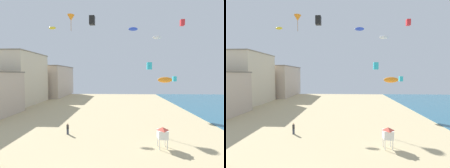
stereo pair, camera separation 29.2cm
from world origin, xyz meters
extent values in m
cube|color=beige|center=(-26.13, 35.46, 7.52)|extent=(10.66, 14.69, 15.04)
cube|color=gray|center=(-26.13, 35.46, 15.19)|extent=(10.88, 14.98, 0.30)
cube|color=#C6B29E|center=(-26.13, 53.80, 6.01)|extent=(16.32, 18.73, 12.02)
cube|color=slate|center=(-26.13, 53.80, 12.17)|extent=(16.64, 19.10, 0.30)
cube|color=#383D4C|center=(-3.61, 12.02, 0.40)|extent=(0.28, 0.18, 0.80)
cylinder|color=#262628|center=(-3.61, 12.02, 1.10)|extent=(0.34, 0.34, 0.60)
sphere|color=tan|center=(-3.61, 12.02, 1.52)|extent=(0.24, 0.24, 0.24)
cylinder|color=white|center=(8.62, 7.80, 0.60)|extent=(0.10, 0.10, 1.20)
cylinder|color=white|center=(9.52, 7.80, 0.60)|extent=(0.10, 0.10, 1.20)
cylinder|color=white|center=(8.62, 8.70, 0.60)|extent=(0.10, 0.10, 1.20)
cylinder|color=white|center=(9.52, 8.70, 0.60)|extent=(0.10, 0.10, 1.20)
cube|color=white|center=(9.07, 8.25, 1.70)|extent=(1.10, 1.10, 1.00)
pyramid|color=#D14C3D|center=(9.07, 8.25, 2.38)|extent=(1.10, 1.10, 0.35)
cube|color=#2DB7CC|center=(13.79, 18.01, 8.03)|extent=(0.58, 0.58, 0.90)
ellipsoid|color=yellow|center=(-10.83, 24.26, 19.10)|extent=(1.56, 0.43, 0.61)
cube|color=#2DB7CC|center=(10.86, 25.98, 10.79)|extent=(1.04, 1.04, 1.63)
cone|color=orange|center=(-7.54, 27.19, 22.31)|extent=(1.67, 1.67, 1.36)
cylinder|color=#A75C15|center=(-7.54, 27.19, 20.42)|extent=(0.09, 0.09, 2.42)
ellipsoid|color=orange|center=(10.98, 14.17, 7.96)|extent=(2.22, 0.62, 0.87)
cube|color=red|center=(12.65, 12.34, 15.96)|extent=(0.52, 0.52, 0.82)
cube|color=black|center=(-1.17, 19.60, 18.98)|extent=(1.01, 1.01, 1.59)
ellipsoid|color=blue|center=(7.06, 25.58, 19.02)|extent=(2.07, 0.58, 0.81)
ellipsoid|color=white|center=(13.44, 29.64, 18.13)|extent=(2.28, 0.63, 0.89)
camera|label=1|loc=(3.86, -9.87, 8.71)|focal=24.74mm
camera|label=2|loc=(4.15, -9.85, 8.71)|focal=24.74mm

